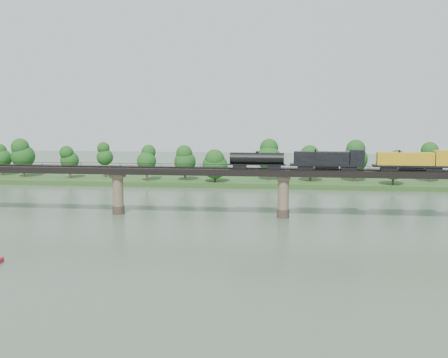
# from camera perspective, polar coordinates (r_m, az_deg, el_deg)

# --- Properties ---
(ground) EXTENTS (400.00, 400.00, 0.00)m
(ground) POSITION_cam_1_polar(r_m,az_deg,el_deg) (104.53, 5.93, -7.25)
(ground) COLOR #3D4E3D
(ground) RESTS_ON ground
(far_bank) EXTENTS (300.00, 24.00, 1.60)m
(far_bank) POSITION_cam_1_polar(r_m,az_deg,el_deg) (187.80, 6.10, -0.26)
(far_bank) COLOR #284A1D
(far_bank) RESTS_ON ground
(bridge) EXTENTS (236.00, 30.00, 11.50)m
(bridge) POSITION_cam_1_polar(r_m,az_deg,el_deg) (132.73, 6.05, -1.60)
(bridge) COLOR #473A2D
(bridge) RESTS_ON ground
(bridge_superstructure) EXTENTS (220.00, 4.90, 0.75)m
(bridge_superstructure) POSITION_cam_1_polar(r_m,az_deg,el_deg) (131.84, 6.09, 1.11)
(bridge_superstructure) COLOR black
(bridge_superstructure) RESTS_ON bridge
(far_treeline) EXTENTS (289.06, 17.54, 13.60)m
(far_treeline) POSITION_cam_1_polar(r_m,az_deg,el_deg) (182.59, 3.55, 2.07)
(far_treeline) COLOR #382619
(far_treeline) RESTS_ON far_bank
(freight_train) EXTENTS (69.40, 2.70, 4.78)m
(freight_train) POSITION_cam_1_polar(r_m,az_deg,el_deg) (133.53, 15.90, 1.80)
(freight_train) COLOR black
(freight_train) RESTS_ON bridge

